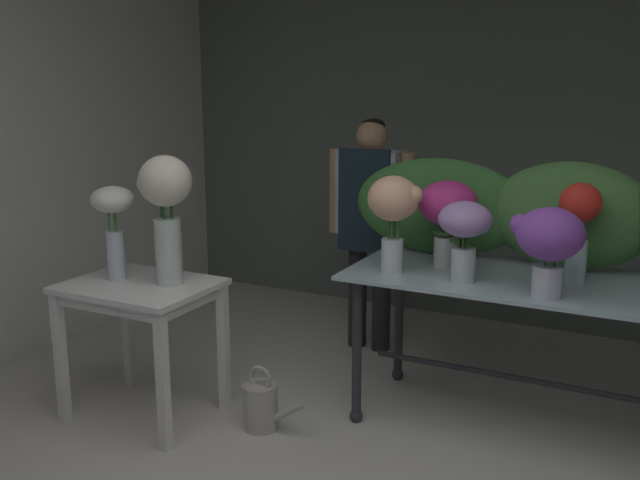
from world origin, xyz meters
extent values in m
plane|color=beige|center=(0.00, 1.77, 0.00)|extent=(7.78, 7.78, 0.00)
cube|color=slate|center=(0.00, 3.54, 1.40)|extent=(5.59, 0.12, 2.80)
cube|color=silver|center=(-2.79, 1.77, 1.40)|extent=(0.12, 3.66, 2.80)
cube|color=#A8C1CA|center=(0.52, 1.84, 0.80)|extent=(2.03, 0.81, 0.02)
cylinder|color=#2D2D33|center=(-0.40, 1.54, 0.39)|extent=(0.05, 0.05, 0.79)
sphere|color=#2D2D33|center=(-0.40, 1.54, 0.03)|extent=(0.07, 0.07, 0.07)
cylinder|color=#2D2D33|center=(-0.40, 2.15, 0.39)|extent=(0.05, 0.05, 0.79)
sphere|color=#2D2D33|center=(-0.40, 2.15, 0.03)|extent=(0.07, 0.07, 0.07)
cylinder|color=#2D2D33|center=(0.52, 1.84, 0.28)|extent=(1.83, 0.03, 0.03)
cube|color=white|center=(-1.44, 1.10, 0.72)|extent=(0.75, 0.59, 0.03)
cube|color=white|center=(-1.44, 1.10, 0.68)|extent=(0.69, 0.53, 0.06)
cube|color=white|center=(-1.77, 0.85, 0.35)|extent=(0.05, 0.05, 0.71)
cube|color=white|center=(-1.10, 0.85, 0.35)|extent=(0.05, 0.05, 0.71)
cube|color=white|center=(-1.77, 1.35, 0.35)|extent=(0.05, 0.05, 0.71)
cube|color=white|center=(-1.10, 1.35, 0.35)|extent=(0.05, 0.05, 0.71)
cylinder|color=#232328|center=(-0.85, 2.56, 0.39)|extent=(0.12, 0.12, 0.79)
cylinder|color=#232328|center=(-0.68, 2.56, 0.39)|extent=(0.12, 0.12, 0.79)
cube|color=#B2BCC6|center=(-0.76, 2.56, 1.05)|extent=(0.41, 0.22, 0.53)
cube|color=#192833|center=(-0.76, 2.44, 1.01)|extent=(0.34, 0.02, 0.65)
cylinder|color=tan|center=(-1.01, 2.56, 1.05)|extent=(0.09, 0.09, 0.55)
cylinder|color=tan|center=(-0.52, 2.56, 1.05)|extent=(0.09, 0.09, 0.55)
sphere|color=tan|center=(-0.76, 2.56, 1.41)|extent=(0.20, 0.20, 0.20)
ellipsoid|color=black|center=(-0.76, 2.58, 1.48)|extent=(0.15, 0.15, 0.09)
ellipsoid|color=#387033|center=(-0.17, 2.13, 1.08)|extent=(0.98, 0.21, 0.54)
ellipsoid|color=#477F3D|center=(0.52, 2.13, 1.08)|extent=(0.83, 0.29, 0.56)
cylinder|color=silver|center=(-0.26, 1.65, 0.89)|extent=(0.11, 0.11, 0.17)
cylinder|color=#9EBCB2|center=(-0.26, 1.65, 0.84)|extent=(0.10, 0.10, 0.07)
cylinder|color=#387033|center=(-0.23, 1.66, 0.97)|extent=(0.01, 0.01, 0.30)
cylinder|color=#387033|center=(-0.26, 1.68, 0.97)|extent=(0.01, 0.01, 0.30)
cylinder|color=#387033|center=(-0.28, 1.65, 0.97)|extent=(0.01, 0.01, 0.30)
cylinder|color=#387033|center=(-0.26, 1.64, 0.97)|extent=(0.01, 0.01, 0.30)
ellipsoid|color=#F4B78E|center=(-0.26, 1.65, 1.19)|extent=(0.26, 0.26, 0.23)
sphere|color=#F4B78E|center=(-0.34, 1.62, 1.19)|extent=(0.06, 0.06, 0.06)
sphere|color=#F4B78E|center=(-0.16, 1.65, 1.21)|extent=(0.10, 0.10, 0.10)
cylinder|color=silver|center=(0.51, 1.57, 0.88)|extent=(0.14, 0.14, 0.15)
cylinder|color=#9EBCB2|center=(0.51, 1.57, 0.84)|extent=(0.12, 0.12, 0.06)
cylinder|color=#477F3D|center=(0.54, 1.57, 0.92)|extent=(0.01, 0.01, 0.21)
cylinder|color=#477F3D|center=(0.50, 1.59, 0.92)|extent=(0.01, 0.01, 0.21)
cylinder|color=#477F3D|center=(0.51, 1.55, 0.92)|extent=(0.01, 0.01, 0.21)
ellipsoid|color=purple|center=(0.51, 1.57, 1.10)|extent=(0.30, 0.30, 0.24)
sphere|color=purple|center=(0.38, 1.56, 1.13)|extent=(0.09, 0.09, 0.09)
cylinder|color=silver|center=(0.11, 1.65, 0.89)|extent=(0.12, 0.12, 0.17)
cylinder|color=#9EBCB2|center=(0.11, 1.65, 0.84)|extent=(0.11, 0.11, 0.07)
cylinder|color=#387033|center=(0.13, 1.65, 0.94)|extent=(0.01, 0.01, 0.25)
cylinder|color=#387033|center=(0.10, 1.68, 0.94)|extent=(0.01, 0.01, 0.25)
cylinder|color=#387033|center=(0.08, 1.65, 0.94)|extent=(0.01, 0.01, 0.25)
cylinder|color=#387033|center=(0.11, 1.63, 0.94)|extent=(0.01, 0.01, 0.25)
ellipsoid|color=#B28ED1|center=(0.11, 1.65, 1.11)|extent=(0.26, 0.26, 0.17)
sphere|color=#B28ED1|center=(0.02, 1.64, 1.09)|extent=(0.07, 0.07, 0.07)
sphere|color=#B28ED1|center=(0.19, 1.63, 1.09)|extent=(0.08, 0.08, 0.08)
ellipsoid|color=#387033|center=(0.07, 1.68, 0.99)|extent=(0.11, 0.06, 0.03)
cylinder|color=silver|center=(0.59, 1.89, 0.91)|extent=(0.10, 0.10, 0.20)
cylinder|color=#9EBCB2|center=(0.59, 1.89, 0.85)|extent=(0.09, 0.09, 0.09)
cylinder|color=#477F3D|center=(0.61, 1.89, 0.98)|extent=(0.01, 0.01, 0.32)
cylinder|color=#477F3D|center=(0.58, 1.91, 0.98)|extent=(0.01, 0.01, 0.32)
cylinder|color=#477F3D|center=(0.58, 1.87, 0.98)|extent=(0.01, 0.01, 0.32)
ellipsoid|color=red|center=(0.59, 1.89, 1.19)|extent=(0.20, 0.20, 0.19)
sphere|color=red|center=(0.54, 1.90, 1.17)|extent=(0.08, 0.08, 0.08)
ellipsoid|color=#2D6028|center=(0.58, 1.86, 1.03)|extent=(0.11, 0.08, 0.03)
cylinder|color=silver|center=(-0.06, 1.90, 0.88)|extent=(0.13, 0.13, 0.16)
cylinder|color=#9EBCB2|center=(-0.06, 1.90, 0.84)|extent=(0.12, 0.12, 0.07)
cylinder|color=#2D6028|center=(-0.03, 1.91, 0.94)|extent=(0.01, 0.01, 0.26)
cylinder|color=#2D6028|center=(-0.07, 1.93, 0.94)|extent=(0.01, 0.01, 0.26)
cylinder|color=#2D6028|center=(-0.07, 1.87, 0.94)|extent=(0.01, 0.01, 0.26)
ellipsoid|color=#D1338E|center=(-0.06, 1.90, 1.14)|extent=(0.30, 0.30, 0.23)
sphere|color=#D1338E|center=(-0.14, 1.90, 1.18)|extent=(0.10, 0.10, 0.10)
sphere|color=#D1338E|center=(0.05, 1.89, 1.13)|extent=(0.07, 0.07, 0.07)
ellipsoid|color=#387033|center=(-0.08, 1.87, 0.98)|extent=(0.10, 0.05, 0.03)
cylinder|color=silver|center=(-1.59, 1.10, 0.87)|extent=(0.09, 0.09, 0.26)
cylinder|color=#9EBCB2|center=(-1.59, 1.10, 0.79)|extent=(0.09, 0.09, 0.11)
cylinder|color=#477F3D|center=(-1.57, 1.10, 0.93)|extent=(0.01, 0.01, 0.38)
cylinder|color=#477F3D|center=(-1.60, 1.12, 0.93)|extent=(0.01, 0.01, 0.38)
cylinder|color=#477F3D|center=(-1.60, 1.08, 0.93)|extent=(0.01, 0.01, 0.38)
ellipsoid|color=white|center=(-1.59, 1.10, 1.16)|extent=(0.22, 0.22, 0.13)
sphere|color=white|center=(-1.64, 1.11, 1.15)|extent=(0.06, 0.06, 0.06)
cylinder|color=silver|center=(-1.29, 1.16, 0.91)|extent=(0.14, 0.14, 0.34)
cylinder|color=#9EBCB2|center=(-1.29, 1.16, 0.81)|extent=(0.13, 0.13, 0.14)
cylinder|color=#28562D|center=(-1.25, 1.16, 0.97)|extent=(0.01, 0.01, 0.45)
cylinder|color=#28562D|center=(-1.29, 1.20, 0.97)|extent=(0.01, 0.01, 0.45)
cylinder|color=#28562D|center=(-1.32, 1.16, 0.97)|extent=(0.01, 0.01, 0.45)
cylinder|color=#28562D|center=(-1.28, 1.13, 0.97)|extent=(0.01, 0.01, 0.45)
ellipsoid|color=silver|center=(-1.29, 1.16, 1.27)|extent=(0.27, 0.27, 0.26)
sphere|color=silver|center=(-1.38, 1.13, 1.25)|extent=(0.10, 0.10, 0.10)
cylinder|color=#B7B2A8|center=(-0.81, 1.25, 0.12)|extent=(0.18, 0.18, 0.24)
cylinder|color=#B7B2A8|center=(-0.64, 1.25, 0.13)|extent=(0.18, 0.04, 0.14)
torus|color=#B7B2A8|center=(-0.81, 1.25, 0.28)|extent=(0.13, 0.02, 0.13)
camera|label=1|loc=(1.01, -1.66, 1.77)|focal=40.38mm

